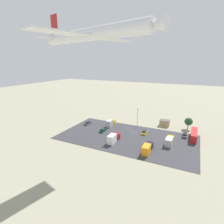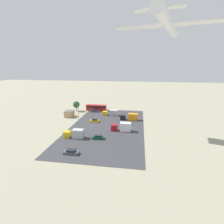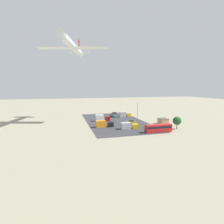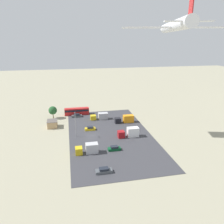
# 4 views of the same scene
# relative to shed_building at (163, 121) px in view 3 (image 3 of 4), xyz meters

# --- Properties ---
(ground_plane) EXTENTS (400.00, 400.00, 0.00)m
(ground_plane) POSITION_rel_shed_building_xyz_m (12.55, 14.75, -1.46)
(ground_plane) COLOR gray
(parking_lot_surface) EXTENTS (58.01, 30.75, 0.08)m
(parking_lot_surface) POSITION_rel_shed_building_xyz_m (12.55, 21.91, -1.42)
(parking_lot_surface) COLOR #38383D
(parking_lot_surface) RESTS_ON ground
(shed_building) EXTENTS (4.94, 4.11, 2.90)m
(shed_building) POSITION_rel_shed_building_xyz_m (0.00, 0.00, 0.00)
(shed_building) COLOR tan
(shed_building) RESTS_ON ground
(bus) EXTENTS (2.48, 11.59, 3.23)m
(bus) POSITION_rel_shed_building_xyz_m (-13.86, 10.73, 0.36)
(bus) COLOR red
(bus) RESTS_ON ground
(parked_car_0) EXTENTS (1.99, 4.15, 1.47)m
(parked_car_0) POSITION_rel_shed_building_xyz_m (6.38, 14.96, -0.76)
(parked_car_0) COLOR gold
(parked_car_0) RESTS_ON ground
(parked_car_1) EXTENTS (1.81, 4.75, 1.51)m
(parked_car_1) POSITION_rel_shed_building_xyz_m (-10.34, 10.49, -0.75)
(parked_car_1) COLOR #4C5156
(parked_car_1) RESTS_ON ground
(parked_car_2) EXTENTS (1.77, 4.16, 1.44)m
(parked_car_2) POSITION_rel_shed_building_xyz_m (24.75, 20.97, -0.78)
(parked_car_2) COLOR #0C4723
(parked_car_2) RESTS_ON ground
(parked_car_3) EXTENTS (1.87, 4.54, 1.42)m
(parked_car_3) POSITION_rel_shed_building_xyz_m (36.62, 15.50, -0.79)
(parked_car_3) COLOR #4C5156
(parked_car_3) RESTS_ON ground
(parked_truck_0) EXTENTS (2.53, 7.93, 2.88)m
(parked_truck_0) POSITION_rel_shed_building_xyz_m (-5.25, 20.89, -0.06)
(parked_truck_0) COLOR gold
(parked_truck_0) RESTS_ON ground
(parked_truck_1) EXTENTS (2.43, 8.24, 3.17)m
(parked_truck_1) POSITION_rel_shed_building_xyz_m (0.98, 31.02, 0.07)
(parked_truck_1) COLOR black
(parked_truck_1) RESTS_ON ground
(parked_truck_2) EXTENTS (2.47, 7.22, 3.20)m
(parked_truck_2) POSITION_rel_shed_building_xyz_m (24.94, 12.40, 0.09)
(parked_truck_2) COLOR gold
(parked_truck_2) RESTS_ON ground
(parked_truck_3) EXTENTS (2.45, 7.83, 3.51)m
(parked_truck_3) POSITION_rel_shed_building_xyz_m (15.63, 28.75, 0.23)
(parked_truck_3) COLOR maroon
(parked_truck_3) RESTS_ON ground
(tree_near_shed) EXTENTS (3.79, 3.79, 5.68)m
(tree_near_shed) POSITION_rel_shed_building_xyz_m (-11.04, -0.22, 2.32)
(tree_near_shed) COLOR brown
(tree_near_shed) RESTS_ON ground
(light_pole_lot_centre) EXTENTS (0.90, 0.28, 9.71)m
(light_pole_lot_centre) POSITION_rel_shed_building_xyz_m (11.82, 9.17, 3.92)
(light_pole_lot_centre) COLOR gray
(light_pole_lot_centre) RESTS_ON ground
(airplane) EXTENTS (41.59, 35.45, 9.42)m
(airplane) POSITION_rel_shed_building_xyz_m (15.18, 43.51, 37.48)
(airplane) COLOR white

